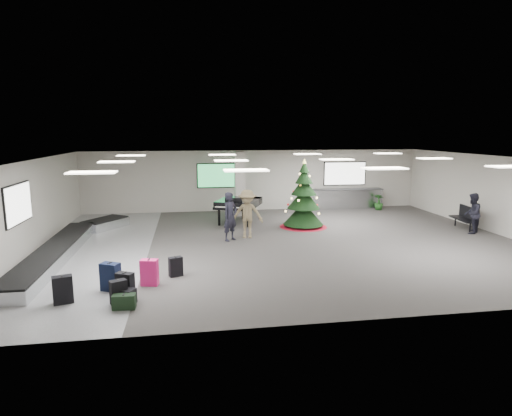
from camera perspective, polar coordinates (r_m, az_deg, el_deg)
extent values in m
plane|color=#3A3635|center=(16.45, 3.73, -4.58)|extent=(18.00, 18.00, 0.00)
cube|color=#BDB6AD|center=(22.93, -0.10, 3.70)|extent=(18.00, 0.02, 3.20)
cube|color=#BDB6AD|center=(9.57, 13.19, -5.72)|extent=(18.00, 0.02, 3.20)
cube|color=#BDB6AD|center=(16.63, -28.04, 0.04)|extent=(0.02, 14.00, 3.20)
cube|color=#BDB6AD|center=(20.12, 29.66, 1.46)|extent=(0.02, 14.00, 3.20)
cube|color=silver|center=(15.94, 3.87, 6.62)|extent=(18.00, 14.00, 0.02)
cube|color=slate|center=(16.42, -20.94, -5.26)|extent=(4.00, 14.00, 0.01)
cube|color=beige|center=(21.42, -2.16, 3.23)|extent=(0.50, 0.50, 3.20)
cube|color=green|center=(22.62, -5.10, 4.33)|extent=(2.20, 0.08, 1.30)
cube|color=white|center=(24.14, 11.77, 4.52)|extent=(2.40, 0.08, 1.30)
cube|color=white|center=(15.64, -29.13, 0.49)|extent=(0.08, 2.10, 1.30)
cube|color=white|center=(11.81, -21.04, 4.45)|extent=(1.20, 0.60, 0.04)
cube|color=white|center=(15.73, -18.08, 5.88)|extent=(1.20, 0.60, 0.04)
cube|color=white|center=(19.68, -16.31, 6.73)|extent=(1.20, 0.60, 0.04)
cube|color=white|center=(11.66, -1.36, 5.06)|extent=(1.20, 0.60, 0.04)
cube|color=white|center=(15.62, -3.35, 6.33)|extent=(1.20, 0.60, 0.04)
cube|color=white|center=(19.60, -4.54, 7.09)|extent=(1.20, 0.60, 0.04)
cube|color=white|center=(12.82, 16.72, 5.09)|extent=(1.20, 0.60, 0.04)
cube|color=white|center=(16.51, 10.69, 6.38)|extent=(1.20, 0.60, 0.04)
cube|color=white|center=(20.31, 6.87, 7.15)|extent=(1.20, 0.60, 0.04)
cube|color=white|center=(15.00, 30.68, 4.78)|extent=(1.20, 0.60, 0.04)
cube|color=white|center=(18.25, 22.67, 6.12)|extent=(1.20, 0.60, 0.04)
cube|color=white|center=(21.75, 17.14, 6.97)|extent=(1.20, 0.60, 0.04)
cube|color=silver|center=(15.68, -25.31, -5.57)|extent=(1.00, 8.00, 0.38)
cube|color=black|center=(15.63, -25.37, -4.83)|extent=(0.95, 7.90, 0.05)
cube|color=silver|center=(19.85, -19.46, -2.02)|extent=(1.97, 2.21, 0.38)
cube|color=black|center=(19.81, -19.50, -1.43)|extent=(1.87, 2.10, 0.05)
cube|color=silver|center=(24.03, 11.90, 1.19)|extent=(4.00, 0.60, 1.05)
cube|color=#2F2F31|center=(23.96, 11.95, 2.45)|extent=(4.05, 0.65, 0.04)
cube|color=black|center=(11.17, -17.85, -10.63)|extent=(0.45, 0.37, 0.61)
cube|color=black|center=(11.06, -17.94, -9.11)|extent=(0.08, 0.13, 0.02)
cube|color=black|center=(11.45, -17.04, -9.88)|extent=(0.49, 0.41, 0.68)
cube|color=black|center=(11.34, -17.13, -8.22)|extent=(0.09, 0.14, 0.02)
cube|color=#FF217C|center=(12.22, -14.02, -8.33)|extent=(0.51, 0.35, 0.72)
cube|color=black|center=(12.11, -14.09, -6.66)|extent=(0.06, 0.16, 0.02)
cube|color=black|center=(12.82, -10.66, -7.69)|extent=(0.43, 0.33, 0.58)
cube|color=black|center=(12.73, -10.71, -6.41)|extent=(0.07, 0.13, 0.02)
cube|color=black|center=(12.10, -18.83, -8.69)|extent=(0.57, 0.47, 0.76)
cube|color=black|center=(11.99, -18.93, -6.93)|extent=(0.10, 0.17, 0.02)
cube|color=black|center=(11.68, -24.36, -9.90)|extent=(0.52, 0.38, 0.70)
cube|color=black|center=(11.57, -24.50, -8.23)|extent=(0.08, 0.15, 0.02)
cube|color=black|center=(10.90, -17.18, -11.84)|extent=(0.55, 0.29, 0.35)
cube|color=black|center=(10.83, -17.23, -10.93)|extent=(0.04, 0.16, 0.02)
cube|color=black|center=(11.23, -17.25, -11.13)|extent=(0.65, 0.54, 0.37)
cube|color=black|center=(11.16, -17.30, -10.18)|extent=(0.11, 0.18, 0.02)
cone|color=maroon|center=(19.16, 6.30, -2.30)|extent=(2.11, 2.11, 0.13)
cylinder|color=#3F2819|center=(19.11, 6.32, -1.68)|extent=(0.13, 0.13, 0.56)
cone|color=black|center=(19.05, 6.34, -0.70)|extent=(1.78, 1.78, 1.00)
cone|color=black|center=(18.93, 6.38, 1.29)|extent=(1.45, 1.45, 0.89)
cone|color=black|center=(18.86, 6.41, 2.96)|extent=(1.11, 1.11, 0.78)
cone|color=black|center=(18.81, 6.44, 4.30)|extent=(0.78, 0.78, 0.67)
cone|color=black|center=(18.77, 6.46, 5.49)|extent=(0.45, 0.45, 0.50)
cone|color=#FFE566|center=(18.75, 6.47, 6.23)|extent=(0.18, 0.18, 0.20)
cube|color=black|center=(19.76, -2.35, 0.69)|extent=(2.39, 2.52, 0.32)
cube|color=black|center=(18.75, -3.26, -0.11)|extent=(1.65, 0.95, 0.11)
cube|color=white|center=(18.71, -3.29, 0.08)|extent=(1.42, 0.72, 0.02)
cube|color=black|center=(18.97, -3.02, 0.98)|extent=(0.75, 0.34, 0.25)
cylinder|color=black|center=(19.31, -4.94, -1.21)|extent=(0.11, 0.11, 0.77)
cylinder|color=black|center=(18.93, -1.02, -1.40)|extent=(0.11, 0.11, 0.77)
cylinder|color=black|center=(20.61, -1.74, -0.45)|extent=(0.11, 0.11, 0.77)
cube|color=black|center=(20.63, 25.87, -1.33)|extent=(0.70, 1.60, 0.06)
cylinder|color=black|center=(20.18, 26.82, -2.30)|extent=(0.06, 0.06, 0.41)
cylinder|color=black|center=(21.17, 24.88, -1.61)|extent=(0.06, 0.06, 0.41)
cube|color=black|center=(20.72, 26.47, -0.52)|extent=(0.24, 1.54, 0.52)
imported|color=black|center=(16.52, -3.46, -1.14)|extent=(0.82, 0.80, 1.89)
imported|color=#837151|center=(16.93, -1.18, -0.79)|extent=(1.35, 0.93, 1.93)
imported|color=black|center=(19.80, 26.87, -0.65)|extent=(1.04, 1.03, 1.69)
imported|color=#123B16|center=(22.99, 6.06, 0.69)|extent=(0.56, 0.51, 0.84)
imported|color=#123B16|center=(24.01, 16.06, 0.77)|extent=(0.67, 0.67, 0.86)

